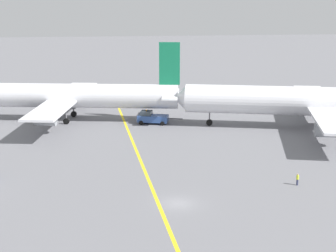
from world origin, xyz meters
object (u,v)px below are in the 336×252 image
object	(u,v)px
pushback_tug	(152,118)
ground_crew_marshaller_foreground	(297,179)
airliner_at_gate_left	(55,96)
airliner_being_pushed	(311,102)

from	to	relation	value
pushback_tug	ground_crew_marshaller_foreground	distance (m)	43.10
airliner_at_gate_left	ground_crew_marshaller_foreground	world-z (taller)	airliner_at_gate_left
airliner_being_pushed	ground_crew_marshaller_foreground	bearing A→B (deg)	-115.13
airliner_being_pushed	ground_crew_marshaller_foreground	size ratio (longest dim) A/B	31.57
airliner_at_gate_left	ground_crew_marshaller_foreground	distance (m)	59.10
airliner_at_gate_left	ground_crew_marshaller_foreground	bearing A→B (deg)	-50.12
airliner_at_gate_left	pushback_tug	xyz separation A→B (m)	(20.66, -5.67, -4.16)
airliner_at_gate_left	pushback_tug	world-z (taller)	airliner_at_gate_left
ground_crew_marshaller_foreground	pushback_tug	bearing A→B (deg)	113.41
airliner_being_pushed	pushback_tug	xyz separation A→B (m)	(-31.70, 8.47, -4.36)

